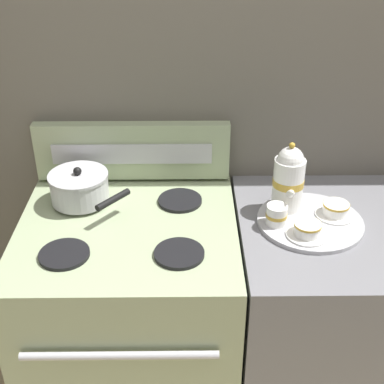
{
  "coord_description": "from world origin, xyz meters",
  "views": [
    {
      "loc": [
        -0.13,
        -1.41,
        1.89
      ],
      "look_at": [
        -0.11,
        0.08,
        1.0
      ],
      "focal_mm": 50.0,
      "sensor_mm": 36.0,
      "label": 1
    }
  ],
  "objects_px": {
    "teacup_right": "(336,209)",
    "creamer_jug": "(276,215)",
    "serving_tray": "(310,222)",
    "teapot": "(289,179)",
    "saucepan": "(80,187)",
    "stove": "(135,331)",
    "teacup_left": "(307,229)"
  },
  "relations": [
    {
      "from": "serving_tray",
      "to": "teapot",
      "type": "relative_size",
      "value": 1.43
    },
    {
      "from": "stove",
      "to": "teacup_left",
      "type": "height_order",
      "value": "teacup_left"
    },
    {
      "from": "teacup_left",
      "to": "stove",
      "type": "bearing_deg",
      "value": 172.72
    },
    {
      "from": "teapot",
      "to": "teacup_right",
      "type": "distance_m",
      "value": 0.18
    },
    {
      "from": "teacup_right",
      "to": "creamer_jug",
      "type": "distance_m",
      "value": 0.21
    },
    {
      "from": "stove",
      "to": "teacup_right",
      "type": "height_order",
      "value": "teacup_right"
    },
    {
      "from": "creamer_jug",
      "to": "teacup_left",
      "type": "bearing_deg",
      "value": -37.45
    },
    {
      "from": "stove",
      "to": "teapot",
      "type": "xyz_separation_m",
      "value": [
        0.52,
        0.09,
        0.58
      ]
    },
    {
      "from": "serving_tray",
      "to": "teacup_right",
      "type": "xyz_separation_m",
      "value": [
        0.09,
        0.03,
        0.03
      ]
    },
    {
      "from": "saucepan",
      "to": "serving_tray",
      "type": "distance_m",
      "value": 0.77
    },
    {
      "from": "stove",
      "to": "serving_tray",
      "type": "relative_size",
      "value": 2.74
    },
    {
      "from": "saucepan",
      "to": "teapot",
      "type": "relative_size",
      "value": 1.17
    },
    {
      "from": "saucepan",
      "to": "teacup_left",
      "type": "height_order",
      "value": "saucepan"
    },
    {
      "from": "serving_tray",
      "to": "teapot",
      "type": "xyz_separation_m",
      "value": [
        -0.07,
        0.08,
        0.12
      ]
    },
    {
      "from": "teapot",
      "to": "serving_tray",
      "type": "bearing_deg",
      "value": -48.4
    },
    {
      "from": "teacup_right",
      "to": "creamer_jug",
      "type": "height_order",
      "value": "creamer_jug"
    },
    {
      "from": "teapot",
      "to": "teacup_left",
      "type": "height_order",
      "value": "teapot"
    },
    {
      "from": "creamer_jug",
      "to": "stove",
      "type": "bearing_deg",
      "value": 179.27
    },
    {
      "from": "stove",
      "to": "creamer_jug",
      "type": "distance_m",
      "value": 0.69
    },
    {
      "from": "stove",
      "to": "teacup_left",
      "type": "relative_size",
      "value": 7.22
    },
    {
      "from": "teacup_left",
      "to": "teapot",
      "type": "bearing_deg",
      "value": 103.42
    },
    {
      "from": "teapot",
      "to": "saucepan",
      "type": "bearing_deg",
      "value": 175.19
    },
    {
      "from": "stove",
      "to": "saucepan",
      "type": "bearing_deg",
      "value": 138.66
    },
    {
      "from": "saucepan",
      "to": "teapot",
      "type": "height_order",
      "value": "teapot"
    },
    {
      "from": "stove",
      "to": "teacup_right",
      "type": "relative_size",
      "value": 7.22
    },
    {
      "from": "serving_tray",
      "to": "teacup_right",
      "type": "bearing_deg",
      "value": 17.59
    },
    {
      "from": "stove",
      "to": "saucepan",
      "type": "distance_m",
      "value": 0.57
    },
    {
      "from": "saucepan",
      "to": "creamer_jug",
      "type": "distance_m",
      "value": 0.66
    },
    {
      "from": "teapot",
      "to": "teacup_left",
      "type": "xyz_separation_m",
      "value": [
        0.04,
        -0.16,
        -0.09
      ]
    },
    {
      "from": "teacup_right",
      "to": "creamer_jug",
      "type": "xyz_separation_m",
      "value": [
        -0.2,
        -0.05,
        0.01
      ]
    },
    {
      "from": "creamer_jug",
      "to": "teapot",
      "type": "bearing_deg",
      "value": 63.6
    },
    {
      "from": "teapot",
      "to": "creamer_jug",
      "type": "relative_size",
      "value": 3.48
    }
  ]
}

